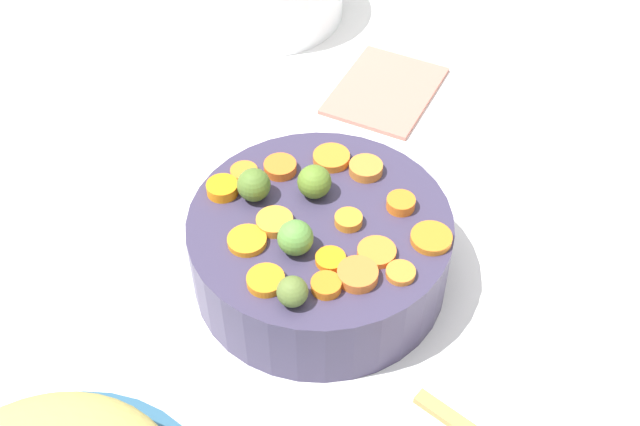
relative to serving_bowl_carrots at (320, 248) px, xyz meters
name	(u,v)px	position (x,y,z in m)	size (l,w,h in m)	color
tabletop	(361,283)	(0.01, 0.04, -0.05)	(2.40, 2.40, 0.02)	silver
serving_bowl_carrots	(320,248)	(0.00, 0.00, 0.00)	(0.26, 0.26, 0.08)	#39324E
carrot_slice_0	(275,219)	(0.00, -0.04, 0.05)	(0.04, 0.04, 0.01)	orange
carrot_slice_1	(401,273)	(0.07, 0.07, 0.05)	(0.03, 0.03, 0.01)	orange
carrot_slice_2	(266,280)	(0.08, -0.05, 0.05)	(0.03, 0.03, 0.01)	orange
carrot_slice_3	(244,172)	(-0.07, -0.08, 0.05)	(0.03, 0.03, 0.01)	orange
carrot_slice_4	(247,241)	(0.03, -0.07, 0.05)	(0.04, 0.04, 0.01)	orange
carrot_slice_5	(431,238)	(0.03, 0.10, 0.05)	(0.04, 0.04, 0.01)	orange
carrot_slice_6	(358,275)	(0.07, 0.03, 0.05)	(0.04, 0.04, 0.01)	orange
carrot_slice_7	(222,188)	(-0.04, -0.10, 0.05)	(0.03, 0.03, 0.01)	orange
carrot_slice_8	(331,259)	(0.05, 0.01, 0.05)	(0.03, 0.03, 0.01)	orange
carrot_slice_9	(366,168)	(-0.07, 0.05, 0.05)	(0.03, 0.03, 0.01)	orange
carrot_slice_10	(326,285)	(0.08, 0.00, 0.05)	(0.03, 0.03, 0.01)	orange
carrot_slice_11	(401,203)	(-0.01, 0.08, 0.05)	(0.03, 0.03, 0.01)	orange
carrot_slice_12	(377,252)	(0.05, 0.05, 0.05)	(0.04, 0.04, 0.01)	orange
carrot_slice_13	(280,167)	(-0.07, -0.04, 0.05)	(0.03, 0.03, 0.01)	orange
carrot_slice_14	(349,221)	(0.01, 0.03, 0.05)	(0.03, 0.03, 0.01)	orange
carrot_slice_15	(331,158)	(-0.08, 0.02, 0.05)	(0.04, 0.04, 0.01)	orange
brussels_sprout_0	(254,185)	(-0.03, -0.06, 0.06)	(0.03, 0.03, 0.03)	#4E6D29
brussels_sprout_1	(292,292)	(0.10, -0.03, 0.06)	(0.03, 0.03, 0.03)	#586D30
brussels_sprout_2	(295,238)	(0.04, -0.02, 0.06)	(0.03, 0.03, 0.03)	#548939
brussels_sprout_3	(314,182)	(-0.04, 0.00, 0.06)	(0.03, 0.03, 0.03)	#567826
dish_towel	(385,90)	(-0.31, 0.10, -0.04)	(0.16, 0.12, 0.01)	#BA7262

